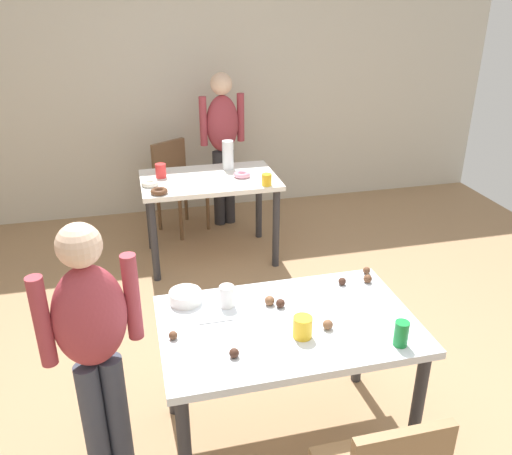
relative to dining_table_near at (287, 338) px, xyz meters
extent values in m
plane|color=#9E7A56|center=(0.08, 0.22, -0.65)|extent=(6.40, 6.40, 0.00)
cube|color=beige|center=(0.08, 3.42, 0.65)|extent=(6.40, 0.10, 2.60)
cube|color=silver|center=(0.00, 0.00, 0.08)|extent=(1.24, 0.78, 0.04)
cylinder|color=#2D2D33|center=(0.56, -0.33, -0.30)|extent=(0.06, 0.06, 0.71)
cylinder|color=#2D2D33|center=(-0.56, 0.33, -0.30)|extent=(0.06, 0.06, 0.71)
cylinder|color=#2D2D33|center=(0.56, 0.33, -0.30)|extent=(0.06, 0.06, 0.71)
cube|color=white|center=(-0.03, 2.17, 0.08)|extent=(1.14, 0.72, 0.04)
cylinder|color=#2D2D33|center=(-0.55, 1.87, -0.30)|extent=(0.06, 0.06, 0.71)
cylinder|color=#2D2D33|center=(0.48, 1.87, -0.30)|extent=(0.06, 0.06, 0.71)
cylinder|color=#2D2D33|center=(-0.55, 2.47, -0.30)|extent=(0.06, 0.06, 0.71)
cylinder|color=#2D2D33|center=(0.48, 2.47, -0.30)|extent=(0.06, 0.06, 0.71)
cube|color=brown|center=(-0.21, 2.81, -0.22)|extent=(0.55, 0.55, 0.04)
cube|color=brown|center=(-0.30, 2.96, 0.01)|extent=(0.34, 0.24, 0.42)
cylinder|color=brown|center=(0.03, 2.76, -0.45)|extent=(0.04, 0.04, 0.41)
cylinder|color=brown|center=(-0.26, 2.58, -0.45)|extent=(0.04, 0.04, 0.41)
cylinder|color=brown|center=(-0.15, 3.05, -0.45)|extent=(0.04, 0.04, 0.41)
cylinder|color=brown|center=(-0.44, 2.86, -0.45)|extent=(0.04, 0.04, 0.41)
cylinder|color=#383D4C|center=(-0.95, -0.04, -0.30)|extent=(0.11, 0.11, 0.70)
cylinder|color=#383D4C|center=(-0.85, -0.01, -0.30)|extent=(0.11, 0.11, 0.70)
ellipsoid|color=#9E3842|center=(-0.90, -0.03, 0.30)|extent=(0.36, 0.28, 0.50)
sphere|color=beige|center=(-0.90, -0.03, 0.64)|extent=(0.19, 0.19, 0.19)
cylinder|color=#9E3842|center=(-1.08, -0.08, 0.33)|extent=(0.09, 0.09, 0.42)
cylinder|color=#9E3842|center=(-0.72, 0.02, 0.33)|extent=(0.09, 0.09, 0.42)
cylinder|color=#28282D|center=(0.27, 2.89, -0.27)|extent=(0.11, 0.11, 0.76)
cylinder|color=#28282D|center=(0.16, 2.86, -0.27)|extent=(0.11, 0.11, 0.76)
ellipsoid|color=#9E3842|center=(0.22, 2.88, 0.38)|extent=(0.35, 0.26, 0.54)
sphere|color=beige|center=(0.22, 2.88, 0.75)|extent=(0.21, 0.21, 0.21)
cylinder|color=#9E3842|center=(0.41, 2.91, 0.42)|extent=(0.08, 0.08, 0.46)
cylinder|color=#9E3842|center=(0.03, 2.84, 0.42)|extent=(0.08, 0.08, 0.46)
cylinder|color=white|center=(-0.46, 0.30, 0.13)|extent=(0.17, 0.17, 0.06)
cylinder|color=#198438|center=(0.44, -0.29, 0.16)|extent=(0.07, 0.07, 0.12)
cube|color=silver|center=(-0.34, 0.08, 0.10)|extent=(0.17, 0.02, 0.01)
cylinder|color=yellow|center=(0.03, -0.13, 0.15)|extent=(0.09, 0.09, 0.11)
cylinder|color=white|center=(-0.26, 0.21, 0.16)|extent=(0.08, 0.08, 0.11)
sphere|color=#3D2319|center=(0.00, 0.13, 0.12)|extent=(0.05, 0.05, 0.05)
sphere|color=brown|center=(-0.56, 0.00, 0.12)|extent=(0.04, 0.04, 0.04)
sphere|color=#3D2319|center=(0.39, 0.26, 0.12)|extent=(0.04, 0.04, 0.04)
sphere|color=brown|center=(0.57, 0.34, 0.12)|extent=(0.04, 0.04, 0.04)
sphere|color=#3D2319|center=(-0.31, -0.20, 0.12)|extent=(0.04, 0.04, 0.04)
sphere|color=brown|center=(-0.05, 0.17, 0.12)|extent=(0.05, 0.05, 0.05)
sphere|color=brown|center=(0.17, -0.10, 0.12)|extent=(0.05, 0.05, 0.05)
sphere|color=brown|center=(0.52, -0.16, 0.12)|extent=(0.04, 0.04, 0.04)
sphere|color=brown|center=(0.53, 0.25, 0.12)|extent=(0.05, 0.05, 0.05)
cylinder|color=white|center=(0.17, 2.37, 0.22)|extent=(0.10, 0.10, 0.25)
cylinder|color=red|center=(-0.43, 2.28, 0.16)|extent=(0.09, 0.09, 0.12)
cylinder|color=yellow|center=(0.39, 1.88, 0.15)|extent=(0.08, 0.08, 0.10)
torus|color=brown|center=(-0.47, 1.89, 0.12)|extent=(0.14, 0.14, 0.04)
torus|color=white|center=(-0.53, 2.09, 0.12)|extent=(0.14, 0.14, 0.04)
torus|color=pink|center=(0.24, 2.12, 0.12)|extent=(0.14, 0.14, 0.04)
camera|label=1|loc=(-0.67, -2.05, 1.60)|focal=37.30mm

